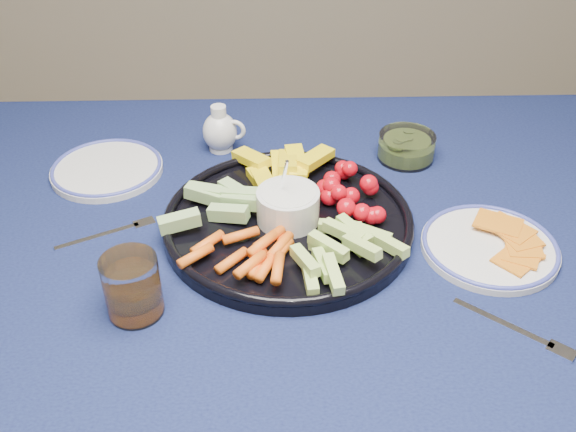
{
  "coord_description": "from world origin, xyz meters",
  "views": [
    {
      "loc": [
        -0.12,
        -0.75,
        1.37
      ],
      "look_at": [
        -0.1,
        0.06,
        0.77
      ],
      "focal_mm": 40.0,
      "sensor_mm": 36.0,
      "label": 1
    }
  ],
  "objects_px": {
    "crudite_platter": "(286,217)",
    "side_plate_extra": "(107,169)",
    "cheese_plate": "(490,245)",
    "creamer_pitcher": "(220,131)",
    "pickle_bowl": "(406,148)",
    "juice_tumbler": "(133,290)",
    "dining_table": "(350,295)"
  },
  "relations": [
    {
      "from": "crudite_platter",
      "to": "creamer_pitcher",
      "type": "distance_m",
      "value": 0.28
    },
    {
      "from": "crudite_platter",
      "to": "pickle_bowl",
      "type": "xyz_separation_m",
      "value": [
        0.23,
        0.21,
        -0.0
      ]
    },
    {
      "from": "crudite_platter",
      "to": "dining_table",
      "type": "bearing_deg",
      "value": -32.69
    },
    {
      "from": "crudite_platter",
      "to": "pickle_bowl",
      "type": "relative_size",
      "value": 3.8
    },
    {
      "from": "side_plate_extra",
      "to": "crudite_platter",
      "type": "bearing_deg",
      "value": -28.77
    },
    {
      "from": "dining_table",
      "to": "crudite_platter",
      "type": "height_order",
      "value": "crudite_platter"
    },
    {
      "from": "crudite_platter",
      "to": "juice_tumbler",
      "type": "relative_size",
      "value": 4.4
    },
    {
      "from": "juice_tumbler",
      "to": "side_plate_extra",
      "type": "height_order",
      "value": "juice_tumbler"
    },
    {
      "from": "pickle_bowl",
      "to": "side_plate_extra",
      "type": "distance_m",
      "value": 0.55
    },
    {
      "from": "pickle_bowl",
      "to": "juice_tumbler",
      "type": "distance_m",
      "value": 0.59
    },
    {
      "from": "crudite_platter",
      "to": "cheese_plate",
      "type": "xyz_separation_m",
      "value": [
        0.31,
        -0.06,
        -0.01
      ]
    },
    {
      "from": "crudite_platter",
      "to": "side_plate_extra",
      "type": "xyz_separation_m",
      "value": [
        -0.32,
        0.18,
        -0.01
      ]
    },
    {
      "from": "cheese_plate",
      "to": "juice_tumbler",
      "type": "height_order",
      "value": "juice_tumbler"
    },
    {
      "from": "crudite_platter",
      "to": "juice_tumbler",
      "type": "height_order",
      "value": "crudite_platter"
    },
    {
      "from": "creamer_pitcher",
      "to": "juice_tumbler",
      "type": "height_order",
      "value": "same"
    },
    {
      "from": "dining_table",
      "to": "cheese_plate",
      "type": "xyz_separation_m",
      "value": [
        0.21,
        0.0,
        0.1
      ]
    },
    {
      "from": "pickle_bowl",
      "to": "juice_tumbler",
      "type": "relative_size",
      "value": 1.16
    },
    {
      "from": "dining_table",
      "to": "pickle_bowl",
      "type": "bearing_deg",
      "value": 65.16
    },
    {
      "from": "dining_table",
      "to": "side_plate_extra",
      "type": "xyz_separation_m",
      "value": [
        -0.42,
        0.24,
        0.1
      ]
    },
    {
      "from": "side_plate_extra",
      "to": "pickle_bowl",
      "type": "bearing_deg",
      "value": 3.66
    },
    {
      "from": "dining_table",
      "to": "cheese_plate",
      "type": "bearing_deg",
      "value": 0.34
    },
    {
      "from": "creamer_pitcher",
      "to": "cheese_plate",
      "type": "bearing_deg",
      "value": -36.59
    },
    {
      "from": "pickle_bowl",
      "to": "juice_tumbler",
      "type": "height_order",
      "value": "juice_tumbler"
    },
    {
      "from": "cheese_plate",
      "to": "pickle_bowl",
      "type": "bearing_deg",
      "value": 106.51
    },
    {
      "from": "side_plate_extra",
      "to": "cheese_plate",
      "type": "bearing_deg",
      "value": -20.8
    },
    {
      "from": "creamer_pitcher",
      "to": "dining_table",
      "type": "bearing_deg",
      "value": -55.54
    },
    {
      "from": "crudite_platter",
      "to": "side_plate_extra",
      "type": "relative_size",
      "value": 2.0
    },
    {
      "from": "creamer_pitcher",
      "to": "juice_tumbler",
      "type": "bearing_deg",
      "value": -102.01
    },
    {
      "from": "crudite_platter",
      "to": "side_plate_extra",
      "type": "height_order",
      "value": "crudite_platter"
    },
    {
      "from": "dining_table",
      "to": "creamer_pitcher",
      "type": "relative_size",
      "value": 18.43
    },
    {
      "from": "dining_table",
      "to": "juice_tumbler",
      "type": "height_order",
      "value": "juice_tumbler"
    },
    {
      "from": "crudite_platter",
      "to": "cheese_plate",
      "type": "distance_m",
      "value": 0.32
    }
  ]
}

